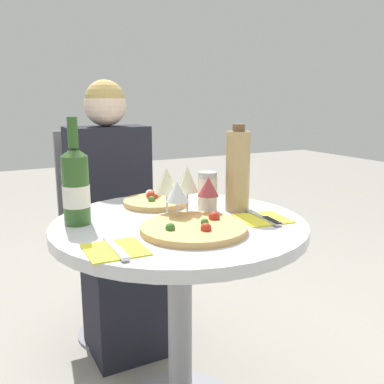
{
  "coord_description": "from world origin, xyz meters",
  "views": [
    {
      "loc": [
        -0.58,
        -1.18,
        1.12
      ],
      "look_at": [
        0.02,
        -0.05,
        0.84
      ],
      "focal_mm": 40.0,
      "sensor_mm": 36.0,
      "label": 1
    }
  ],
  "objects_px": {
    "seated_diner": "(116,232)",
    "pizza_large": "(194,228)",
    "chair_behind_diner": "(107,236)",
    "wine_bottle": "(76,186)",
    "tall_carafe": "(238,171)",
    "dining_table": "(180,274)"
  },
  "relations": [
    {
      "from": "chair_behind_diner",
      "to": "tall_carafe",
      "type": "bearing_deg",
      "value": 110.23
    },
    {
      "from": "dining_table",
      "to": "wine_bottle",
      "type": "height_order",
      "value": "wine_bottle"
    },
    {
      "from": "dining_table",
      "to": "chair_behind_diner",
      "type": "distance_m",
      "value": 0.74
    },
    {
      "from": "dining_table",
      "to": "pizza_large",
      "type": "height_order",
      "value": "pizza_large"
    },
    {
      "from": "chair_behind_diner",
      "to": "wine_bottle",
      "type": "distance_m",
      "value": 0.77
    },
    {
      "from": "seated_diner",
      "to": "wine_bottle",
      "type": "relative_size",
      "value": 3.64
    },
    {
      "from": "seated_diner",
      "to": "pizza_large",
      "type": "bearing_deg",
      "value": 91.23
    },
    {
      "from": "dining_table",
      "to": "pizza_large",
      "type": "relative_size",
      "value": 2.57
    },
    {
      "from": "dining_table",
      "to": "wine_bottle",
      "type": "relative_size",
      "value": 2.46
    },
    {
      "from": "chair_behind_diner",
      "to": "seated_diner",
      "type": "relative_size",
      "value": 0.81
    },
    {
      "from": "dining_table",
      "to": "seated_diner",
      "type": "relative_size",
      "value": 0.68
    },
    {
      "from": "pizza_large",
      "to": "wine_bottle",
      "type": "xyz_separation_m",
      "value": [
        -0.28,
        0.24,
        0.11
      ]
    },
    {
      "from": "pizza_large",
      "to": "chair_behind_diner",
      "type": "bearing_deg",
      "value": 91.02
    },
    {
      "from": "tall_carafe",
      "to": "seated_diner",
      "type": "bearing_deg",
      "value": 114.83
    },
    {
      "from": "dining_table",
      "to": "pizza_large",
      "type": "bearing_deg",
      "value": -95.98
    },
    {
      "from": "wine_bottle",
      "to": "pizza_large",
      "type": "bearing_deg",
      "value": -40.64
    },
    {
      "from": "wine_bottle",
      "to": "tall_carafe",
      "type": "xyz_separation_m",
      "value": [
        0.53,
        -0.1,
        0.02
      ]
    },
    {
      "from": "seated_diner",
      "to": "pizza_large",
      "type": "relative_size",
      "value": 3.81
    },
    {
      "from": "dining_table",
      "to": "chair_behind_diner",
      "type": "height_order",
      "value": "chair_behind_diner"
    },
    {
      "from": "wine_bottle",
      "to": "tall_carafe",
      "type": "height_order",
      "value": "wine_bottle"
    },
    {
      "from": "pizza_large",
      "to": "tall_carafe",
      "type": "relative_size",
      "value": 1.05
    },
    {
      "from": "chair_behind_diner",
      "to": "seated_diner",
      "type": "distance_m",
      "value": 0.16
    }
  ]
}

